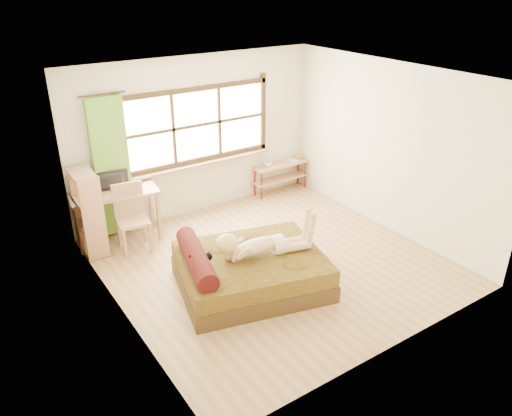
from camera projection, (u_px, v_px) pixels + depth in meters
floor at (273, 262)px, 7.37m from camera, size 4.50×4.50×0.00m
ceiling at (276, 77)px, 6.21m from camera, size 4.50×4.50×0.00m
wall_back at (197, 137)px, 8.47m from camera, size 4.50×0.00×4.50m
wall_front at (402, 246)px, 5.10m from camera, size 4.50×0.00×4.50m
wall_left at (113, 219)px, 5.66m from camera, size 0.00×4.50×4.50m
wall_right at (389, 148)px, 7.92m from camera, size 0.00×4.50×4.50m
window at (197, 128)px, 8.38m from camera, size 2.80×0.16×1.46m
curtain at (112, 168)px, 7.69m from camera, size 0.55×0.10×2.20m
bed at (248, 270)px, 6.71m from camera, size 2.22×1.94×0.72m
woman at (263, 235)px, 6.54m from camera, size 1.38×0.70×0.57m
kitten at (199, 261)px, 6.29m from camera, size 0.30×0.18×0.23m
desk at (115, 198)px, 7.71m from camera, size 1.39×0.78×0.82m
monitor at (111, 182)px, 7.63m from camera, size 0.54×0.14×0.31m
chair at (131, 213)px, 7.56m from camera, size 0.52×0.52×1.03m
pipe_shelf at (281, 171)px, 9.58m from camera, size 1.14×0.29×0.64m
cup at (268, 164)px, 9.34m from camera, size 0.13×0.13×0.11m
book at (289, 161)px, 9.61m from camera, size 0.17×0.23×0.02m
bookshelf at (89, 213)px, 7.38m from camera, size 0.34×0.57×1.29m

